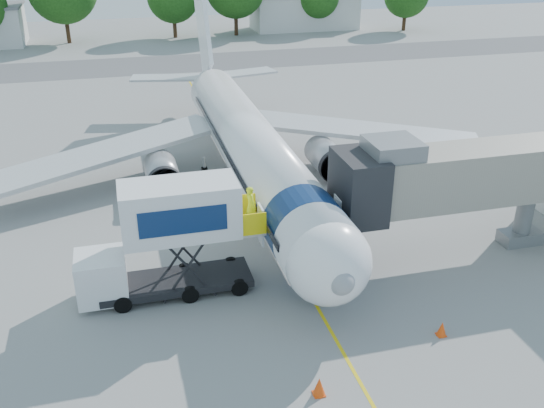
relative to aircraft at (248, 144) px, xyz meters
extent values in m
plane|color=gray|center=(0.00, -4.12, -2.95)|extent=(160.00, 160.00, 0.00)
cube|color=yellow|center=(0.00, -4.12, -2.94)|extent=(0.15, 70.00, 0.01)
cube|color=#59595B|center=(0.00, 37.88, -2.94)|extent=(120.00, 10.00, 0.01)
cylinder|color=white|center=(0.00, -1.12, 0.05)|extent=(3.70, 28.00, 3.70)
sphere|color=white|center=(0.00, -15.12, 0.05)|extent=(3.70, 3.70, 3.70)
sphere|color=gray|center=(0.00, -16.67, 0.05)|extent=(1.10, 1.10, 1.10)
cone|color=white|center=(0.00, 15.88, 0.05)|extent=(3.70, 6.00, 3.70)
cube|color=white|center=(0.00, 16.88, 4.25)|extent=(0.35, 7.26, 8.29)
cube|color=#BBBEC0|center=(9.00, 2.38, -0.65)|extent=(16.17, 9.32, 1.42)
cube|color=#BBBEC0|center=(-9.00, 2.38, -0.65)|extent=(16.17, 9.32, 1.42)
cylinder|color=#999BA0|center=(5.50, 0.38, -1.65)|extent=(2.10, 3.60, 2.10)
cylinder|color=#999BA0|center=(-5.50, 0.38, -1.65)|extent=(2.10, 3.60, 2.10)
cube|color=black|center=(0.00, -15.42, 0.50)|extent=(2.60, 1.39, 0.81)
cylinder|color=#0B2350|center=(0.00, -12.12, 0.05)|extent=(3.73, 2.00, 3.73)
cylinder|color=silver|center=(0.00, -13.62, -2.20)|extent=(0.16, 0.16, 1.50)
cylinder|color=black|center=(0.00, -13.62, -2.63)|extent=(0.25, 0.64, 0.64)
cylinder|color=black|center=(2.60, 1.88, -2.50)|extent=(0.35, 0.90, 0.90)
cylinder|color=black|center=(-2.60, 1.88, -2.50)|extent=(0.35, 0.90, 0.90)
cube|color=gray|center=(9.00, -11.12, 1.45)|extent=(13.60, 2.60, 2.80)
cube|color=black|center=(2.90, -11.12, 1.45)|extent=(2.00, 3.20, 3.20)
cube|color=slate|center=(4.50, -11.12, 3.25)|extent=(2.40, 2.40, 0.80)
cylinder|color=slate|center=(12.50, -11.12, -1.45)|extent=(0.90, 0.90, 3.00)
cube|color=slate|center=(12.50, -11.12, -2.60)|extent=(2.20, 1.20, 0.70)
cylinder|color=black|center=(11.60, -11.12, -2.60)|extent=(0.30, 0.70, 0.70)
cylinder|color=black|center=(13.40, -11.12, -2.60)|extent=(0.30, 0.70, 0.70)
cube|color=black|center=(-6.00, -11.12, -2.40)|extent=(7.00, 2.30, 0.35)
cube|color=white|center=(-9.30, -11.12, -1.60)|extent=(2.20, 2.20, 2.10)
cube|color=black|center=(-9.30, -11.12, -1.15)|extent=(1.90, 2.10, 0.70)
cube|color=white|center=(-5.60, -11.12, 1.30)|extent=(5.20, 2.40, 2.50)
cube|color=#0B2350|center=(-5.60, -12.34, 1.30)|extent=(3.80, 0.04, 1.20)
cube|color=silver|center=(-2.45, -11.12, 0.10)|extent=(1.10, 2.20, 0.10)
cube|color=yellow|center=(-2.45, -12.17, 0.65)|extent=(1.10, 0.06, 1.10)
cube|color=yellow|center=(-2.45, -10.07, 0.65)|extent=(1.10, 0.06, 1.10)
cylinder|color=black|center=(-3.20, -12.17, -2.55)|extent=(0.80, 0.25, 0.80)
cylinder|color=black|center=(-3.20, -10.07, -2.55)|extent=(0.80, 0.25, 0.80)
cylinder|color=black|center=(-8.50, -12.17, -2.55)|extent=(0.80, 0.25, 0.80)
cylinder|color=black|center=(-8.50, -10.07, -2.55)|extent=(0.80, 0.25, 0.80)
imported|color=#CEE918|center=(-2.36, -11.12, 1.09)|extent=(0.59, 0.77, 1.88)
cone|color=#F7480D|center=(4.41, -17.30, -2.61)|extent=(0.42, 0.42, 0.67)
cube|color=#F7480D|center=(4.41, -17.30, -2.93)|extent=(0.38, 0.38, 0.04)
cone|color=#F7480D|center=(-1.72, -19.31, -2.57)|extent=(0.48, 0.48, 0.76)
cube|color=#F7480D|center=(-1.72, -19.31, -2.93)|extent=(0.44, 0.44, 0.04)
cube|color=silver|center=(22.00, 57.88, -0.45)|extent=(16.00, 7.00, 5.00)
cylinder|color=#382314|center=(-13.26, 54.77, -0.85)|extent=(0.56, 0.56, 4.19)
cylinder|color=#382314|center=(1.55, 55.26, -1.30)|extent=(0.56, 0.56, 3.30)
cylinder|color=#382314|center=(10.53, 54.85, -1.00)|extent=(0.56, 0.56, 3.90)
cylinder|color=#382314|center=(23.31, 55.41, -1.48)|extent=(0.56, 0.56, 2.93)
cylinder|color=#382314|center=(36.41, 52.37, -1.41)|extent=(0.56, 0.56, 3.07)
camera|label=1|loc=(-7.78, -35.51, 13.07)|focal=40.00mm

